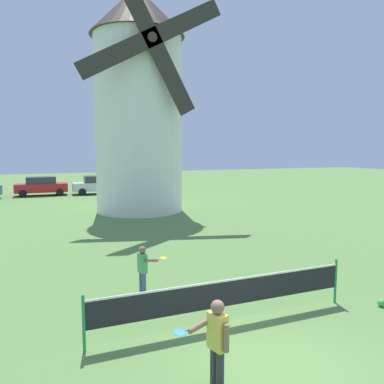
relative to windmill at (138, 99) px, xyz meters
The scene contains 8 objects.
ground_plane 18.77m from the windmill, 97.16° to the right, with size 120.00×120.00×0.00m, color #5B8442.
windmill is the anchor object (origin of this frame).
tennis_net 16.96m from the windmill, 97.71° to the right, with size 6.06×0.06×1.10m.
player_near 18.89m from the windmill, 100.71° to the right, with size 0.86×0.48×1.45m.
player_far 15.01m from the windmill, 104.12° to the right, with size 0.79×0.42×1.28m.
stray_ball 17.70m from the windmill, 83.88° to the right, with size 0.19×0.19×0.19m, color #4CB259.
parked_car_red 13.75m from the windmill, 116.83° to the left, with size 4.12×1.89×1.56m.
parked_car_silver 12.12m from the windmill, 94.84° to the left, with size 4.51×1.95×1.56m.
Camera 1 is at (-3.61, -5.25, 3.75)m, focal length 35.22 mm.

